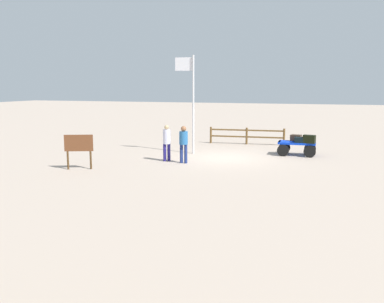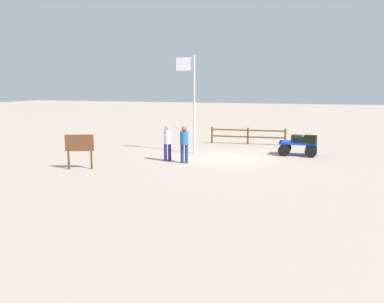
{
  "view_description": "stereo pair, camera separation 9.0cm",
  "coord_description": "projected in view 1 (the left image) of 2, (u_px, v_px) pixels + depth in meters",
  "views": [
    {
      "loc": [
        -4.55,
        18.56,
        3.37
      ],
      "look_at": [
        -0.34,
        6.0,
        1.23
      ],
      "focal_mm": 38.32,
      "sensor_mm": 36.0,
      "label": 1
    },
    {
      "loc": [
        -4.63,
        18.53,
        3.37
      ],
      "look_at": [
        -0.34,
        6.0,
        1.23
      ],
      "focal_mm": 38.32,
      "sensor_mm": 36.0,
      "label": 2
    }
  ],
  "objects": [
    {
      "name": "suitcase_tan",
      "position": [
        301.0,
        140.0,
        19.61
      ],
      "size": [
        0.61,
        0.43,
        0.26
      ],
      "color": "black",
      "rests_on": "luggage_cart"
    },
    {
      "name": "flagpole",
      "position": [
        191.0,
        95.0,
        20.14
      ],
      "size": [
        0.98,
        0.11,
        4.83
      ],
      "color": "silver",
      "rests_on": "ground"
    },
    {
      "name": "signboard",
      "position": [
        79.0,
        146.0,
        16.52
      ],
      "size": [
        1.08,
        0.49,
        1.41
      ],
      "color": "#4C3319",
      "rests_on": "ground"
    },
    {
      "name": "ground_plane",
      "position": [
        226.0,
        158.0,
        19.34
      ],
      "size": [
        120.0,
        120.0,
        0.0
      ],
      "primitive_type": "plane",
      "color": "#B29E8D"
    },
    {
      "name": "wooden_fence",
      "position": [
        247.0,
        135.0,
        23.66
      ],
      "size": [
        4.33,
        0.47,
        0.96
      ],
      "color": "brown",
      "rests_on": "ground"
    },
    {
      "name": "suitcase_navy",
      "position": [
        309.0,
        139.0,
        19.4
      ],
      "size": [
        0.6,
        0.41,
        0.39
      ],
      "color": "black",
      "rests_on": "luggage_cart"
    },
    {
      "name": "suitcase_grey",
      "position": [
        296.0,
        138.0,
        20.21
      ],
      "size": [
        0.57,
        0.47,
        0.31
      ],
      "color": "#3A291C",
      "rests_on": "luggage_cart"
    },
    {
      "name": "suitcase_maroon",
      "position": [
        302.0,
        140.0,
        19.81
      ],
      "size": [
        0.59,
        0.4,
        0.25
      ],
      "color": "#3A2B1F",
      "rests_on": "luggage_cart"
    },
    {
      "name": "luggage_cart",
      "position": [
        296.0,
        146.0,
        19.96
      ],
      "size": [
        1.83,
        1.14,
        0.66
      ],
      "color": "#0B35D0",
      "rests_on": "ground"
    },
    {
      "name": "worker_trailing",
      "position": [
        184.0,
        141.0,
        17.84
      ],
      "size": [
        0.39,
        0.39,
        1.64
      ],
      "color": "navy",
      "rests_on": "ground"
    },
    {
      "name": "worker_lead",
      "position": [
        167.0,
        141.0,
        18.33
      ],
      "size": [
        0.46,
        0.46,
        1.63
      ],
      "color": "navy",
      "rests_on": "ground"
    }
  ]
}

